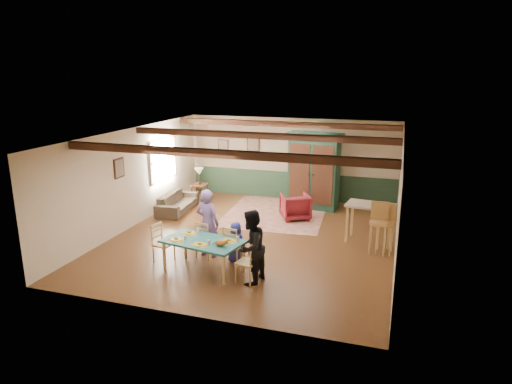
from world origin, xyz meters
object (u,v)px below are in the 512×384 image
(person_woman, at_px, (251,247))
(person_child, at_px, (236,242))
(dining_table, at_px, (203,256))
(cat, at_px, (221,242))
(dining_chair_end_right, at_px, (247,261))
(armchair, at_px, (295,207))
(end_table, at_px, (200,193))
(bar_stool_right, at_px, (385,229))
(dining_chair_far_left, at_px, (206,239))
(table_lamp, at_px, (199,176))
(dining_chair_far_right, at_px, (234,245))
(counter_table, at_px, (370,223))
(person_man, at_px, (208,223))
(sofa, at_px, (177,202))
(bar_stool_left, at_px, (378,229))
(dining_chair_end_left, at_px, (163,243))
(armoire, at_px, (314,171))

(person_woman, distance_m, person_child, 1.13)
(dining_table, relative_size, cat, 5.00)
(dining_chair_end_right, height_order, armchair, dining_chair_end_right)
(end_table, bearing_deg, bar_stool_right, -24.01)
(armchair, bearing_deg, end_table, -40.74)
(dining_chair_far_left, distance_m, table_lamp, 4.67)
(dining_chair_far_right, xyz_separation_m, counter_table, (2.79, 2.25, 0.05))
(person_man, relative_size, cat, 4.79)
(dining_chair_far_right, bearing_deg, sofa, -35.93)
(dining_chair_end_right, distance_m, sofa, 5.37)
(dining_chair_end_right, height_order, counter_table, counter_table)
(dining_chair_far_left, relative_size, bar_stool_left, 0.73)
(dining_chair_far_right, xyz_separation_m, end_table, (-2.81, 4.30, -0.15))
(counter_table, height_order, bar_stool_right, bar_stool_right)
(person_woman, xyz_separation_m, bar_stool_left, (2.36, 2.36, -0.16))
(dining_table, bearing_deg, person_child, 53.05)
(person_woman, distance_m, counter_table, 3.73)
(dining_table, height_order, person_child, person_child)
(person_man, bearing_deg, armchair, -101.35)
(cat, distance_m, end_table, 5.82)
(armchair, xyz_separation_m, counter_table, (2.20, -1.26, 0.13))
(armchair, height_order, counter_table, counter_table)
(dining_chair_end_left, height_order, dining_chair_end_right, same)
(sofa, relative_size, counter_table, 1.59)
(armoire, xyz_separation_m, counter_table, (1.91, -2.51, -0.69))
(dining_chair_end_left, height_order, bar_stool_right, bar_stool_right)
(dining_chair_end_right, distance_m, table_lamp, 6.12)
(dining_chair_end_right, distance_m, end_table, 6.11)
(end_table, distance_m, table_lamp, 0.57)
(dining_chair_end_left, bearing_deg, armchair, -18.31)
(dining_chair_far_left, xyz_separation_m, cat, (0.73, -0.91, 0.34))
(table_lamp, bearing_deg, person_woman, -55.84)
(dining_chair_far_left, bearing_deg, counter_table, -138.63)
(end_table, distance_m, counter_table, 5.96)
(dining_chair_far_right, bearing_deg, dining_table, 60.95)
(dining_table, distance_m, counter_table, 4.34)
(cat, height_order, armoire, armoire)
(person_man, xyz_separation_m, bar_stool_right, (3.89, 1.43, -0.21))
(armchair, bearing_deg, person_woman, 63.31)
(dining_chair_end_left, relative_size, bar_stool_left, 0.73)
(dining_chair_end_left, distance_m, bar_stool_left, 4.97)
(person_man, relative_size, sofa, 0.85)
(person_woman, distance_m, end_table, 6.19)
(dining_chair_far_left, distance_m, person_man, 0.37)
(dining_chair_end_right, xyz_separation_m, armchair, (0.03, 4.29, -0.08))
(dining_table, xyz_separation_m, counter_table, (3.28, 2.85, 0.15))
(person_woman, bearing_deg, dining_chair_end_right, -90.00)
(dining_chair_far_right, xyz_separation_m, person_woman, (0.66, -0.80, 0.33))
(cat, xyz_separation_m, end_table, (-2.81, 5.08, -0.49))
(bar_stool_left, bearing_deg, end_table, 155.02)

